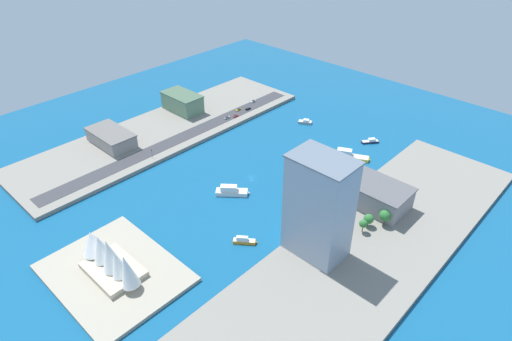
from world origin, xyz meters
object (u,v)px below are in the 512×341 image
Objects in this scene: suv_black at (248,109)px; opera_landmark at (108,257)px; water_taxi_orange at (244,241)px; ferry_white_commuter at (231,191)px; ferry_yellow_fast at (348,155)px; sedan_silver at (227,118)px; pickup_red at (236,116)px; van_white at (253,101)px; carpark_squat_concrete at (111,138)px; patrol_launch_navy at (370,141)px; taxi_yellow_cab at (238,109)px; sailboat_small_white at (310,167)px; warehouse_low_gray at (377,195)px; terminal_long_green at (182,102)px; tower_tall_glass at (319,207)px; yacht_sleek_gray at (305,122)px; traffic_light_waterfront at (152,152)px.

suv_black is 196.77m from opera_landmark.
opera_landmark is at bearing 113.49° from suv_black.
ferry_white_commuter is at bearing -35.18° from water_taxi_orange.
sedan_silver is at bearing 10.51° from ferry_yellow_fast.
pickup_red is 32.11m from van_white.
water_taxi_orange is 145.55m from carpark_squat_concrete.
suv_black reaches higher than van_white.
suv_black is at bearing -50.99° from ferry_white_commuter.
taxi_yellow_cab is (109.19, 32.90, 2.31)m from patrol_launch_navy.
warehouse_low_gray reaches higher than sailboat_small_white.
warehouse_low_gray is 1.07× the size of terminal_long_green.
ferry_white_commuter is 0.34× the size of tower_tall_glass.
suv_black is 1.01× the size of van_white.
carpark_squat_concrete reaches higher than suv_black.
ferry_yellow_fast is 174.24m from carpark_squat_concrete.
sailboat_small_white reaches higher than van_white.
sailboat_small_white is at bearing 174.27° from sedan_silver.
yacht_sleek_gray is at bearing 8.78° from patrol_launch_navy.
traffic_light_waterfront is (43.29, 120.05, 5.67)m from yacht_sleek_gray.
patrol_launch_navy is at bearing -101.41° from sailboat_small_white.
terminal_long_green is 6.94× the size of taxi_yellow_cab.
taxi_yellow_cab is at bearing -31.55° from tower_tall_glass.
ferry_yellow_fast is at bearing -166.59° from terminal_long_green.
warehouse_low_gray is (-73.71, -49.65, 7.59)m from ferry_white_commuter.
taxi_yellow_cab is 20.63m from van_white.
carpark_squat_concrete reaches higher than sedan_silver.
carpark_squat_concrete reaches higher than patrol_launch_navy.
tower_tall_glass is 195.66m from terminal_long_green.
opera_landmark is (-85.51, 194.19, 6.97)m from van_white.
van_white is 0.78× the size of traffic_light_waterfront.
sailboat_small_white is at bearing -51.05° from tower_tall_glass.
carpark_squat_concrete reaches higher than sailboat_small_white.
terminal_long_green is at bearing 13.41° from ferry_yellow_fast.
sedan_silver is at bearing 88.21° from suv_black.
suv_black is at bearing -34.25° from tower_tall_glass.
sedan_silver is (146.09, -74.99, -27.64)m from tower_tall_glass.
warehouse_low_gray is 7.28× the size of sedan_silver.
water_taxi_orange is 48.57m from tower_tall_glass.
traffic_light_waterfront is (69.70, 10.27, 4.70)m from ferry_white_commuter.
warehouse_low_gray is at bearing -146.03° from ferry_white_commuter.
water_taxi_orange is 84.72m from warehouse_low_gray.
sedan_silver is 0.80× the size of traffic_light_waterfront.
patrol_launch_navy is 0.27× the size of opera_landmark.
van_white reaches higher than patrol_launch_navy.
sailboat_small_white is 0.17× the size of tower_tall_glass.
yacht_sleek_gray is 1.85× the size of traffic_light_waterfront.
tower_tall_glass is (-32.98, -19.81, 29.65)m from water_taxi_orange.
carpark_squat_concrete is at bearing 32.01° from sailboat_small_white.
yacht_sleek_gray is 152.62m from carpark_squat_concrete.
sedan_silver is 78.81m from traffic_light_waterfront.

